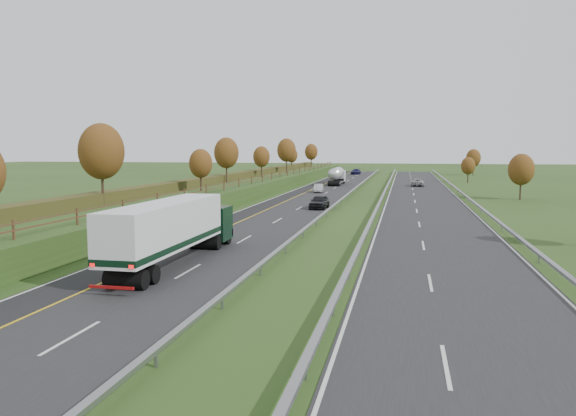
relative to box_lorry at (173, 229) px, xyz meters
name	(u,v)px	position (x,y,z in m)	size (l,w,h in m)	color
ground	(360,203)	(8.32, 42.42, -2.33)	(400.00, 400.00, 0.00)	#274418
near_carriageway	(307,199)	(0.32, 47.42, -2.31)	(10.50, 200.00, 0.04)	black
far_carriageway	(424,201)	(16.82, 47.42, -2.31)	(10.50, 200.00, 0.04)	black
hard_shoulder	(282,198)	(-3.43, 47.42, -2.31)	(3.00, 200.00, 0.04)	black
lane_markings	(351,199)	(6.72, 47.30, -2.28)	(26.75, 200.00, 0.01)	silver
embankment_left	(222,191)	(-12.68, 47.42, -1.33)	(12.00, 200.00, 2.00)	#274418
hedge_left	(209,180)	(-14.68, 47.42, 0.22)	(2.20, 180.00, 1.10)	#373B18
fence_left	(250,180)	(-8.18, 47.00, 0.40)	(0.12, 189.06, 1.20)	#422B19
median_barrier_near	(347,195)	(6.02, 47.42, -1.72)	(0.32, 200.00, 0.71)	gray
median_barrier_far	(383,196)	(11.12, 47.42, -1.72)	(0.32, 200.00, 0.71)	gray
outer_barrier_far	(468,197)	(22.62, 47.42, -1.71)	(0.32, 200.00, 0.71)	gray
trees_left	(216,155)	(-12.33, 44.05, 4.04)	(6.64, 164.30, 7.66)	#2D2116
trees_far	(494,165)	(30.11, 76.63, 1.92)	(8.45, 118.60, 7.12)	#2D2116
box_lorry	(173,229)	(0.00, 0.00, 0.00)	(2.58, 16.28, 4.06)	black
road_tanker	(337,176)	(0.75, 79.82, -0.47)	(2.40, 11.22, 3.46)	silver
car_dark_near	(319,202)	(4.01, 34.64, -1.47)	(1.95, 4.84, 1.65)	black
car_silver_mid	(319,188)	(0.12, 59.55, -1.61)	(1.45, 4.16, 1.37)	#AAAAAF
car_small_far	(356,172)	(0.67, 125.45, -1.54)	(2.10, 5.16, 1.50)	#161645
car_oncoming	(417,182)	(16.55, 78.67, -1.58)	(2.36, 5.12, 1.42)	#A4A4A8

